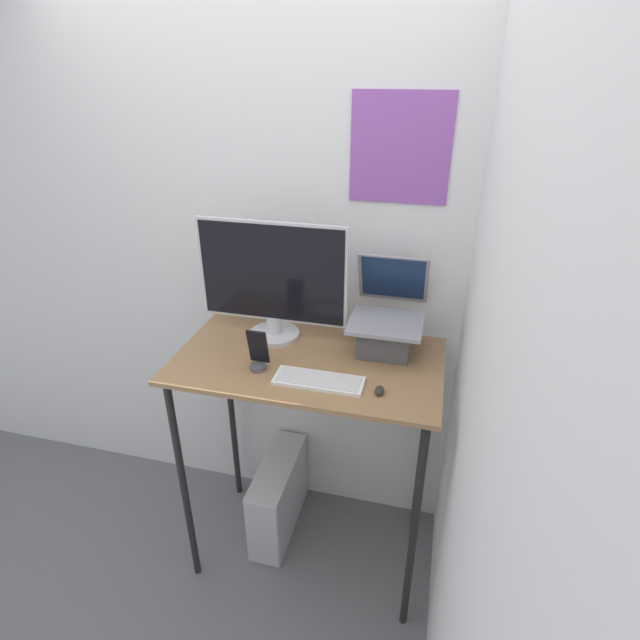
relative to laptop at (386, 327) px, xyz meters
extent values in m
plane|color=slate|center=(-0.29, -0.45, -1.22)|extent=(12.00, 12.00, 0.00)
cube|color=silver|center=(-0.29, 0.24, 0.08)|extent=(6.00, 0.05, 2.60)
cube|color=purple|center=(-0.01, 0.21, 0.66)|extent=(0.39, 0.01, 0.41)
cube|color=silver|center=(0.33, -0.45, 0.08)|extent=(0.05, 6.00, 2.60)
cube|color=#936D47|center=(-0.29, -0.15, -0.11)|extent=(1.07, 0.61, 0.02)
cylinder|color=black|center=(-0.78, -0.41, -0.67)|extent=(0.03, 0.03, 1.10)
cylinder|color=black|center=(0.20, -0.41, -0.67)|extent=(0.03, 0.03, 1.10)
cylinder|color=black|center=(-0.78, 0.11, -0.67)|extent=(0.03, 0.03, 1.10)
cylinder|color=black|center=(0.20, 0.11, -0.67)|extent=(0.03, 0.03, 1.10)
cube|color=#4C4C51|center=(0.00, -0.02, -0.04)|extent=(0.20, 0.17, 0.13)
cube|color=gray|center=(0.00, -0.02, 0.03)|extent=(0.29, 0.25, 0.02)
cube|color=gray|center=(0.00, 0.15, 0.15)|extent=(0.29, 0.11, 0.23)
cube|color=navy|center=(0.00, 0.15, 0.16)|extent=(0.26, 0.10, 0.21)
cylinder|color=silver|center=(-0.48, -0.01, -0.09)|extent=(0.22, 0.22, 0.02)
cylinder|color=silver|center=(-0.48, -0.01, -0.05)|extent=(0.06, 0.06, 0.07)
cube|color=silver|center=(-0.48, 0.00, 0.19)|extent=(0.63, 0.01, 0.43)
cube|color=black|center=(-0.48, -0.01, 0.19)|extent=(0.61, 0.01, 0.41)
cube|color=white|center=(-0.21, -0.30, -0.10)|extent=(0.34, 0.12, 0.01)
cube|color=silver|center=(-0.21, -0.30, -0.09)|extent=(0.31, 0.10, 0.00)
ellipsoid|color=#262626|center=(0.02, -0.32, -0.09)|extent=(0.03, 0.05, 0.02)
cylinder|color=#4C4C51|center=(-0.46, -0.27, -0.09)|extent=(0.06, 0.06, 0.02)
cube|color=black|center=(-0.46, -0.26, -0.01)|extent=(0.08, 0.04, 0.15)
cube|color=black|center=(-0.46, -0.26, -0.01)|extent=(0.07, 0.03, 0.14)
cube|color=silver|center=(-0.48, -0.05, -1.01)|extent=(0.16, 0.50, 0.41)
cube|color=#ADADB2|center=(-0.48, -0.30, -1.01)|extent=(0.15, 0.01, 0.39)
camera|label=1|loc=(0.18, -1.80, 0.95)|focal=28.00mm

